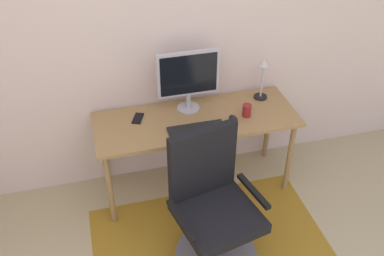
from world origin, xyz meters
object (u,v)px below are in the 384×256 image
keyboard (196,129)px  office_chair (213,215)px  cell_phone (138,118)px  desk (196,126)px  coffee_cup (247,110)px  desk_lamp (263,72)px  monitor (188,76)px  computer_mouse (233,119)px

keyboard → office_chair: size_ratio=0.42×
cell_phone → desk: bearing=9.0°
coffee_cup → desk_lamp: bearing=47.2°
desk → keyboard: (-0.04, -0.15, 0.08)m
cell_phone → office_chair: bearing=-43.6°
keyboard → coffee_cup: bearing=10.4°
desk → keyboard: bearing=-105.0°
desk → cell_phone: bearing=166.6°
coffee_cup → cell_phone: size_ratio=0.72×
coffee_cup → office_chair: (-0.46, -0.65, -0.37)m
office_chair → desk: bearing=71.6°
monitor → desk_lamp: (0.62, 0.01, -0.06)m
cell_phone → keyboard: bearing=-9.8°
desk → office_chair: (-0.07, -0.72, -0.25)m
coffee_cup → office_chair: size_ratio=0.10×
desk → desk_lamp: size_ratio=4.39×
desk → office_chair: office_chair is taller
monitor → cell_phone: size_ratio=3.57×
computer_mouse → coffee_cup: 0.13m
monitor → keyboard: size_ratio=1.16×
desk_lamp → office_chair: size_ratio=0.36×
cell_phone → computer_mouse: bearing=5.9°
desk_lamp → desk: bearing=-165.5°
monitor → desk_lamp: bearing=0.7°
cell_phone → office_chair: (0.37, -0.82, -0.32)m
desk → computer_mouse: size_ratio=15.23×
monitor → office_chair: bearing=-93.2°
desk_lamp → office_chair: desk_lamp is taller
keyboard → monitor: bearing=87.3°
keyboard → office_chair: office_chair is taller
monitor → cell_phone: bearing=-174.4°
computer_mouse → office_chair: size_ratio=0.10×
desk → coffee_cup: bearing=-10.0°
desk → monitor: 0.40m
keyboard → office_chair: 0.66m
monitor → keyboard: monitor is taller
desk → cell_phone: cell_phone is taller
coffee_cup → desk_lamp: 0.36m
desk → computer_mouse: computer_mouse is taller
cell_phone → office_chair: size_ratio=0.14×
coffee_cup → desk_lamp: size_ratio=0.28×
monitor → office_chair: size_ratio=0.49×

